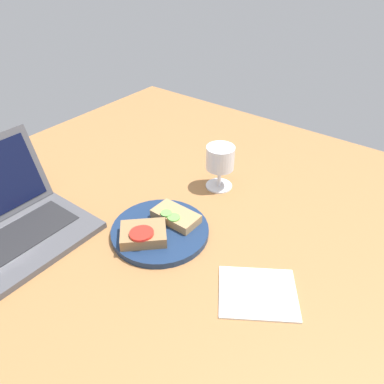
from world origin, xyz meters
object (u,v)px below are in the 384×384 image
object	(u,v)px
wine_glass	(220,160)
plate	(160,231)
napkin	(258,293)
laptop	(9,222)
sandwich_with_cucumber	(175,216)
sandwich_with_tomato	(143,234)

from	to	relation	value
wine_glass	plate	bearing A→B (deg)	-179.93
napkin	laptop	bearing A→B (deg)	110.21
sandwich_with_cucumber	napkin	xyz separation A→B (cm)	(-6.35, -26.25, -2.45)
wine_glass	laptop	distance (cm)	53.21
napkin	wine_glass	bearing A→B (deg)	45.66
sandwich_with_cucumber	laptop	size ratio (longest dim) A/B	0.37
sandwich_with_tomato	laptop	world-z (taller)	laptop
sandwich_with_tomato	napkin	xyz separation A→B (cm)	(3.23, -27.44, -2.83)
sandwich_with_cucumber	napkin	bearing A→B (deg)	-103.60
wine_glass	laptop	size ratio (longest dim) A/B	0.40
sandwich_with_tomato	laptop	distance (cm)	30.73
sandwich_with_tomato	laptop	bearing A→B (deg)	122.34
sandwich_with_cucumber	laptop	world-z (taller)	laptop
wine_glass	napkin	world-z (taller)	wine_glass
plate	laptop	size ratio (longest dim) A/B	0.75
sandwich_with_tomato	wine_glass	bearing A→B (deg)	-1.00
wine_glass	napkin	xyz separation A→B (cm)	(-26.31, -26.92, -8.24)
plate	laptop	distance (cm)	34.19
sandwich_with_tomato	plate	bearing A→B (deg)	-6.35
plate	sandwich_with_tomato	size ratio (longest dim) A/B	1.80
wine_glass	napkin	distance (cm)	38.54
napkin	sandwich_with_tomato	bearing A→B (deg)	96.71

